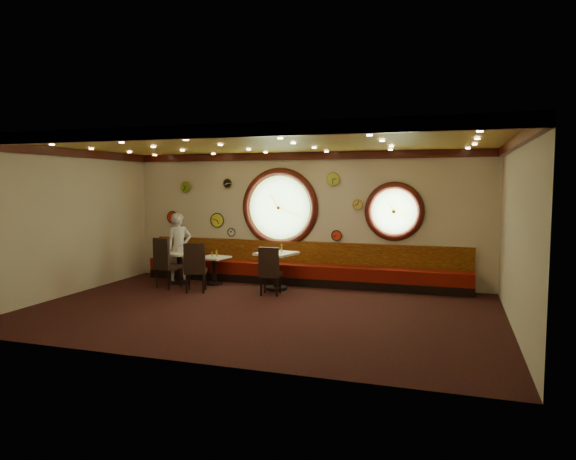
{
  "coord_description": "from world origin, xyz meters",
  "views": [
    {
      "loc": [
        3.49,
        -9.07,
        2.42
      ],
      "look_at": [
        0.32,
        0.8,
        1.5
      ],
      "focal_mm": 32.0,
      "sensor_mm": 36.0,
      "label": 1
    }
  ],
  "objects_px": {
    "condiment_a_pepper": "(177,250)",
    "waiter": "(179,248)",
    "table_a": "(179,264)",
    "condiment_a_bottle": "(184,249)",
    "condiment_c_pepper": "(277,250)",
    "condiment_c_bottle": "(282,248)",
    "table_b": "(214,267)",
    "chair_c": "(270,268)",
    "condiment_c_salt": "(273,250)",
    "condiment_b_pepper": "(212,255)",
    "condiment_a_salt": "(178,250)",
    "chair_a": "(165,260)",
    "chair_b": "(195,264)",
    "table_c": "(276,266)",
    "condiment_b_bottle": "(217,253)",
    "condiment_b_salt": "(212,254)"
  },
  "relations": [
    {
      "from": "table_b",
      "to": "chair_a",
      "type": "height_order",
      "value": "chair_a"
    },
    {
      "from": "condiment_b_pepper",
      "to": "condiment_a_bottle",
      "type": "distance_m",
      "value": 0.79
    },
    {
      "from": "condiment_a_bottle",
      "to": "condiment_a_pepper",
      "type": "bearing_deg",
      "value": -116.91
    },
    {
      "from": "condiment_c_salt",
      "to": "condiment_b_bottle",
      "type": "bearing_deg",
      "value": 175.69
    },
    {
      "from": "chair_c",
      "to": "condiment_a_bottle",
      "type": "relative_size",
      "value": 4.4
    },
    {
      "from": "table_a",
      "to": "condiment_a_bottle",
      "type": "height_order",
      "value": "condiment_a_bottle"
    },
    {
      "from": "chair_c",
      "to": "table_c",
      "type": "bearing_deg",
      "value": 89.89
    },
    {
      "from": "table_c",
      "to": "condiment_a_bottle",
      "type": "distance_m",
      "value": 2.46
    },
    {
      "from": "condiment_c_pepper",
      "to": "waiter",
      "type": "height_order",
      "value": "waiter"
    },
    {
      "from": "chair_c",
      "to": "condiment_b_bottle",
      "type": "distance_m",
      "value": 1.83
    },
    {
      "from": "chair_b",
      "to": "condiment_b_salt",
      "type": "relative_size",
      "value": 6.31
    },
    {
      "from": "chair_a",
      "to": "waiter",
      "type": "distance_m",
      "value": 0.77
    },
    {
      "from": "table_b",
      "to": "condiment_b_pepper",
      "type": "distance_m",
      "value": 0.3
    },
    {
      "from": "condiment_c_salt",
      "to": "condiment_a_bottle",
      "type": "distance_m",
      "value": 2.36
    },
    {
      "from": "table_c",
      "to": "condiment_b_bottle",
      "type": "relative_size",
      "value": 5.98
    },
    {
      "from": "condiment_c_pepper",
      "to": "condiment_c_bottle",
      "type": "xyz_separation_m",
      "value": [
        0.05,
        0.17,
        0.03
      ]
    },
    {
      "from": "chair_a",
      "to": "condiment_a_bottle",
      "type": "height_order",
      "value": "chair_a"
    },
    {
      "from": "table_c",
      "to": "waiter",
      "type": "distance_m",
      "value": 2.59
    },
    {
      "from": "chair_c",
      "to": "condiment_b_salt",
      "type": "bearing_deg",
      "value": 148.82
    },
    {
      "from": "condiment_c_salt",
      "to": "condiment_c_pepper",
      "type": "distance_m",
      "value": 0.13
    },
    {
      "from": "table_a",
      "to": "chair_c",
      "type": "relative_size",
      "value": 1.3
    },
    {
      "from": "table_a",
      "to": "condiment_a_salt",
      "type": "height_order",
      "value": "condiment_a_salt"
    },
    {
      "from": "condiment_a_pepper",
      "to": "waiter",
      "type": "xyz_separation_m",
      "value": [
        -0.04,
        0.17,
        0.04
      ]
    },
    {
      "from": "condiment_b_pepper",
      "to": "condiment_a_salt",
      "type": "bearing_deg",
      "value": -179.63
    },
    {
      "from": "chair_c",
      "to": "condiment_c_salt",
      "type": "relative_size",
      "value": 6.5
    },
    {
      "from": "table_a",
      "to": "condiment_b_pepper",
      "type": "relative_size",
      "value": 10.04
    },
    {
      "from": "chair_c",
      "to": "table_a",
      "type": "bearing_deg",
      "value": 159.97
    },
    {
      "from": "condiment_c_pepper",
      "to": "waiter",
      "type": "xyz_separation_m",
      "value": [
        -2.6,
        0.11,
        -0.05
      ]
    },
    {
      "from": "condiment_c_salt",
      "to": "condiment_a_bottle",
      "type": "bearing_deg",
      "value": 178.19
    },
    {
      "from": "condiment_a_pepper",
      "to": "condiment_b_bottle",
      "type": "xyz_separation_m",
      "value": [
        0.96,
        0.23,
        -0.06
      ]
    },
    {
      "from": "table_c",
      "to": "condiment_b_salt",
      "type": "relative_size",
      "value": 8.63
    },
    {
      "from": "condiment_c_bottle",
      "to": "waiter",
      "type": "distance_m",
      "value": 2.65
    },
    {
      "from": "condiment_a_bottle",
      "to": "condiment_a_salt",
      "type": "bearing_deg",
      "value": -159.85
    },
    {
      "from": "chair_c",
      "to": "condiment_b_pepper",
      "type": "bearing_deg",
      "value": 151.64
    },
    {
      "from": "table_c",
      "to": "chair_b",
      "type": "relative_size",
      "value": 1.37
    },
    {
      "from": "table_a",
      "to": "table_c",
      "type": "distance_m",
      "value": 2.52
    },
    {
      "from": "table_b",
      "to": "condiment_c_pepper",
      "type": "distance_m",
      "value": 1.74
    },
    {
      "from": "table_b",
      "to": "chair_a",
      "type": "distance_m",
      "value": 1.2
    },
    {
      "from": "condiment_c_salt",
      "to": "condiment_c_bottle",
      "type": "bearing_deg",
      "value": 35.45
    },
    {
      "from": "condiment_b_salt",
      "to": "condiment_c_pepper",
      "type": "xyz_separation_m",
      "value": [
        1.75,
        -0.21,
        0.18
      ]
    },
    {
      "from": "condiment_b_pepper",
      "to": "condiment_a_pepper",
      "type": "bearing_deg",
      "value": -170.98
    },
    {
      "from": "condiment_a_pepper",
      "to": "waiter",
      "type": "height_order",
      "value": "waiter"
    },
    {
      "from": "waiter",
      "to": "condiment_b_salt",
      "type": "bearing_deg",
      "value": -41.12
    },
    {
      "from": "condiment_a_pepper",
      "to": "condiment_b_pepper",
      "type": "height_order",
      "value": "condiment_a_pepper"
    },
    {
      "from": "chair_b",
      "to": "condiment_a_pepper",
      "type": "distance_m",
      "value": 1.23
    },
    {
      "from": "chair_b",
      "to": "table_b",
      "type": "bearing_deg",
      "value": 71.02
    },
    {
      "from": "chair_a",
      "to": "chair_b",
      "type": "height_order",
      "value": "chair_a"
    },
    {
      "from": "chair_b",
      "to": "condiment_b_bottle",
      "type": "relative_size",
      "value": 4.38
    },
    {
      "from": "table_c",
      "to": "condiment_b_bottle",
      "type": "bearing_deg",
      "value": 174.82
    },
    {
      "from": "condiment_b_pepper",
      "to": "waiter",
      "type": "bearing_deg",
      "value": 178.17
    }
  ]
}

